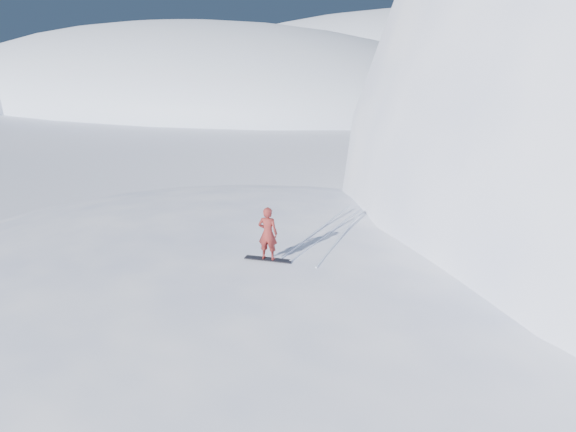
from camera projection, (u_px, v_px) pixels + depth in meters
name	position (u px, v px, depth m)	size (l,w,h in m)	color
ground	(241.00, 357.00, 14.59)	(400.00, 400.00, 0.00)	white
near_ridge	(327.00, 324.00, 16.33)	(36.00, 28.00, 4.80)	white
far_ridge_a	(174.00, 97.00, 100.12)	(120.00, 70.00, 28.00)	white
far_ridge_c	(420.00, 89.00, 121.64)	(140.00, 90.00, 36.00)	white
wind_bumps	(271.00, 321.00, 16.53)	(16.00, 14.40, 1.00)	white
snowboard	(268.00, 259.00, 15.22)	(1.43, 0.27, 0.02)	black
snowboarder	(268.00, 233.00, 14.97)	(0.58, 0.38, 1.60)	maroon
vapor_plume	(115.00, 104.00, 86.70)	(9.36, 7.49, 6.55)	white
board_tracks	(331.00, 231.00, 17.59)	(2.34, 5.94, 0.04)	silver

